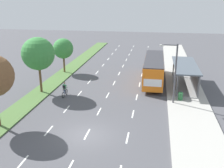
# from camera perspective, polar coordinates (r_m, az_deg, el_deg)

# --- Properties ---
(ground_plane) EXTENTS (140.00, 140.00, 0.00)m
(ground_plane) POSITION_cam_1_polar(r_m,az_deg,el_deg) (22.60, -5.62, -11.13)
(ground_plane) COLOR #4C4C51
(median_strip) EXTENTS (2.60, 52.00, 0.12)m
(median_strip) POSITION_cam_1_polar(r_m,az_deg,el_deg) (42.70, -9.33, 3.26)
(median_strip) COLOR #4C7038
(median_strip) RESTS_ON ground
(sidewalk_right) EXTENTS (4.50, 52.00, 0.15)m
(sidewalk_right) POSITION_cam_1_polar(r_m,az_deg,el_deg) (40.59, 14.83, 2.09)
(sidewalk_right) COLOR #ADAAA3
(sidewalk_right) RESTS_ON ground
(lane_divider_left) EXTENTS (0.14, 49.06, 0.01)m
(lane_divider_left) POSITION_cam_1_polar(r_m,az_deg,el_deg) (40.51, -3.33, 2.56)
(lane_divider_left) COLOR white
(lane_divider_left) RESTS_ON ground
(lane_divider_center) EXTENTS (0.14, 49.06, 0.01)m
(lane_divider_center) POSITION_cam_1_polar(r_m,az_deg,el_deg) (39.88, 1.58, 2.32)
(lane_divider_center) COLOR white
(lane_divider_center) RESTS_ON ground
(lane_divider_right) EXTENTS (0.14, 49.06, 0.01)m
(lane_divider_right) POSITION_cam_1_polar(r_m,az_deg,el_deg) (39.55, 6.61, 2.07)
(lane_divider_right) COLOR white
(lane_divider_right) RESTS_ON ground
(bus_shelter) EXTENTS (2.90, 9.44, 2.86)m
(bus_shelter) POSITION_cam_1_polar(r_m,az_deg,el_deg) (34.77, 16.19, 2.32)
(bus_shelter) COLOR gray
(bus_shelter) RESTS_ON sidewalk_right
(bus) EXTENTS (2.54, 11.29, 3.37)m
(bus) POSITION_cam_1_polar(r_m,az_deg,el_deg) (35.90, 9.20, 3.66)
(bus) COLOR orange
(bus) RESTS_ON ground
(cyclist) EXTENTS (0.46, 1.82, 1.71)m
(cyclist) POSITION_cam_1_polar(r_m,az_deg,el_deg) (31.01, -10.42, -1.28)
(cyclist) COLOR black
(cyclist) RESTS_ON ground
(median_tree_second) EXTENTS (3.89, 3.89, 6.69)m
(median_tree_second) POSITION_cam_1_polar(r_m,az_deg,el_deg) (31.81, -15.98, 6.42)
(median_tree_second) COLOR brown
(median_tree_second) RESTS_ON median_strip
(median_tree_third) EXTENTS (3.06, 3.06, 5.20)m
(median_tree_third) POSITION_cam_1_polar(r_m,az_deg,el_deg) (40.23, -10.72, 7.68)
(median_tree_third) COLOR brown
(median_tree_third) RESTS_ON median_strip
(streetlight) EXTENTS (1.91, 0.24, 6.50)m
(streetlight) POSITION_cam_1_polar(r_m,az_deg,el_deg) (28.17, 13.49, 3.09)
(streetlight) COLOR #4C4C51
(streetlight) RESTS_ON sidewalk_right
(trash_bin) EXTENTS (0.52, 0.52, 0.85)m
(trash_bin) POSITION_cam_1_polar(r_m,az_deg,el_deg) (30.20, 14.88, -2.60)
(trash_bin) COLOR #286B38
(trash_bin) RESTS_ON sidewalk_right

